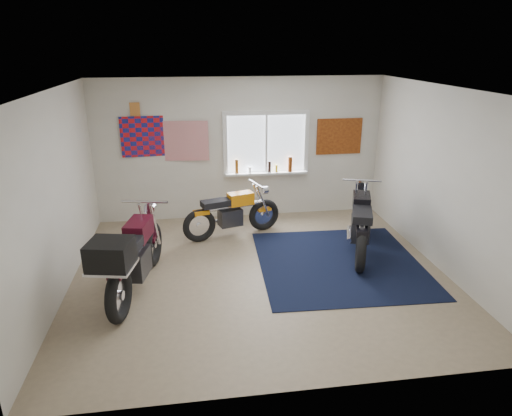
{
  "coord_description": "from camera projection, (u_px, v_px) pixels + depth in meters",
  "views": [
    {
      "loc": [
        -0.94,
        -6.06,
        3.26
      ],
      "look_at": [
        0.0,
        0.4,
        0.9
      ],
      "focal_mm": 32.0,
      "sensor_mm": 36.0,
      "label": 1
    }
  ],
  "objects": [
    {
      "name": "navy_rug",
      "position": [
        339.0,
        263.0,
        7.19
      ],
      "size": [
        2.6,
        2.69,
        0.01
      ],
      "primitive_type": "cube",
      "rotation": [
        0.0,
        0.0,
        -0.04
      ],
      "color": "black",
      "rests_on": "ground"
    },
    {
      "name": "yellow_triumph",
      "position": [
        232.0,
        214.0,
        8.09
      ],
      "size": [
        1.8,
        0.73,
        0.93
      ],
      "rotation": [
        0.0,
        0.0,
        0.3
      ],
      "color": "black",
      "rests_on": "ground"
    },
    {
      "name": "window_assembly",
      "position": [
        266.0,
        148.0,
        8.77
      ],
      "size": [
        1.66,
        0.17,
        1.26
      ],
      "color": "white",
      "rests_on": "room_shell"
    },
    {
      "name": "flag_display",
      "position": [
        135.0,
        109.0,
        8.19
      ],
      "size": [
        1.6,
        0.1,
        1.17
      ],
      "color": "red",
      "rests_on": "room_shell"
    },
    {
      "name": "black_chrome_bike",
      "position": [
        360.0,
        224.0,
        7.45
      ],
      "size": [
        0.9,
        2.06,
        1.09
      ],
      "rotation": [
        0.0,
        0.0,
        1.24
      ],
      "color": "black",
      "rests_on": "navy_rug"
    },
    {
      "name": "oil_bottles",
      "position": [
        269.0,
        166.0,
        8.83
      ],
      "size": [
        1.13,
        0.09,
        0.3
      ],
      "color": "brown",
      "rests_on": "window_assembly"
    },
    {
      "name": "ground",
      "position": [
        260.0,
        273.0,
        6.87
      ],
      "size": [
        5.5,
        5.5,
        0.0
      ],
      "primitive_type": "plane",
      "color": "#9E896B",
      "rests_on": "ground"
    },
    {
      "name": "maroon_tourer",
      "position": [
        132.0,
        257.0,
        6.06
      ],
      "size": [
        0.91,
        2.23,
        1.13
      ],
      "rotation": [
        0.0,
        0.0,
        1.37
      ],
      "color": "black",
      "rests_on": "ground"
    },
    {
      "name": "room_shell",
      "position": [
        260.0,
        168.0,
        6.32
      ],
      "size": [
        5.5,
        5.5,
        5.5
      ],
      "color": "white",
      "rests_on": "ground"
    },
    {
      "name": "triumph_poster",
      "position": [
        339.0,
        136.0,
        8.92
      ],
      "size": [
        0.9,
        0.03,
        0.7
      ],
      "primitive_type": "cube",
      "color": "#A54C14",
      "rests_on": "room_shell"
    }
  ]
}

